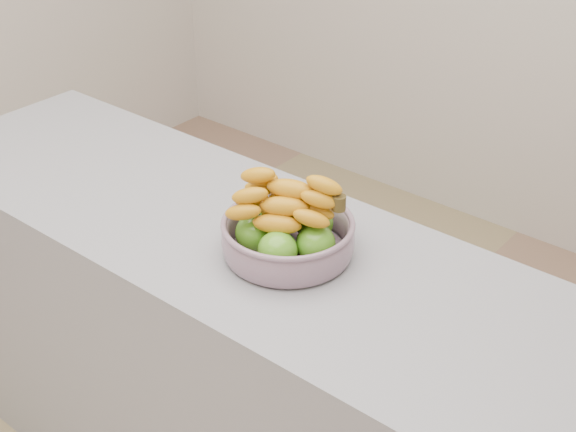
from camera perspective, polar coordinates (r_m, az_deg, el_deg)
name	(u,v)px	position (r m, az deg, el deg)	size (l,w,h in m)	color
counter	(239,371)	(2.18, -3.52, -10.96)	(2.00, 0.60, 0.90)	gray
fruit_bowl	(288,232)	(1.78, -0.01, -1.12)	(0.30, 0.30, 0.19)	#8796A2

